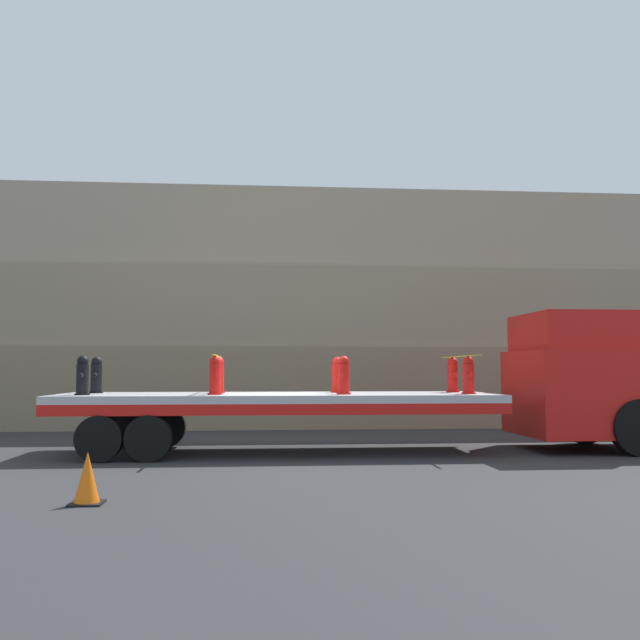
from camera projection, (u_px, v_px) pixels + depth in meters
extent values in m
plane|color=#2D2D30|center=(279.00, 453.00, 13.91)|extent=(120.00, 120.00, 0.00)
cube|color=#84755B|center=(272.00, 387.00, 20.77)|extent=(60.00, 3.00, 2.26)
cube|color=gray|center=(273.00, 310.00, 21.08)|extent=(60.00, 3.00, 2.26)
cube|color=tan|center=(273.00, 236.00, 21.39)|extent=(60.00, 3.00, 2.26)
cube|color=red|center=(586.00, 393.00, 14.53)|extent=(2.70, 2.43, 1.71)
cube|color=red|center=(571.00, 332.00, 14.59)|extent=(1.89, 2.24, 0.76)
cube|color=black|center=(620.00, 376.00, 14.61)|extent=(1.08, 2.14, 0.96)
cylinder|color=black|center=(639.00, 428.00, 13.37)|extent=(1.07, 0.28, 1.07)
cylinder|color=black|center=(583.00, 419.00, 15.67)|extent=(1.07, 0.28, 1.07)
cube|color=#B2B2B7|center=(279.00, 397.00, 13.99)|extent=(8.49, 2.57, 0.15)
cube|color=red|center=(281.00, 410.00, 12.74)|extent=(8.49, 0.08, 0.20)
cube|color=red|center=(277.00, 403.00, 15.21)|extent=(8.49, 0.08, 0.20)
cylinder|color=black|center=(148.00, 438.00, 12.57)|extent=(0.82, 0.30, 0.82)
cylinder|color=black|center=(166.00, 428.00, 14.92)|extent=(0.82, 0.30, 0.82)
cylinder|color=black|center=(99.00, 439.00, 12.50)|extent=(0.82, 0.30, 0.82)
cylinder|color=black|center=(125.00, 428.00, 14.85)|extent=(0.82, 0.30, 0.82)
cylinder|color=black|center=(82.00, 394.00, 13.13)|extent=(0.28, 0.28, 0.03)
cylinder|color=black|center=(82.00, 379.00, 13.15)|extent=(0.22, 0.22, 0.58)
sphere|color=black|center=(83.00, 361.00, 13.17)|extent=(0.21, 0.21, 0.21)
cylinder|color=black|center=(80.00, 376.00, 12.97)|extent=(0.10, 0.15, 0.10)
cylinder|color=black|center=(85.00, 376.00, 13.33)|extent=(0.10, 0.15, 0.10)
cylinder|color=black|center=(96.00, 392.00, 14.25)|extent=(0.28, 0.28, 0.03)
cylinder|color=black|center=(96.00, 379.00, 14.27)|extent=(0.22, 0.22, 0.58)
sphere|color=black|center=(97.00, 362.00, 14.29)|extent=(0.21, 0.21, 0.21)
cylinder|color=black|center=(94.00, 375.00, 14.09)|extent=(0.10, 0.15, 0.10)
cylinder|color=black|center=(98.00, 375.00, 14.46)|extent=(0.10, 0.15, 0.10)
cylinder|color=red|center=(215.00, 394.00, 13.33)|extent=(0.28, 0.28, 0.03)
cylinder|color=red|center=(215.00, 379.00, 13.35)|extent=(0.22, 0.22, 0.58)
sphere|color=red|center=(215.00, 361.00, 13.38)|extent=(0.21, 0.21, 0.21)
cylinder|color=red|center=(214.00, 376.00, 13.17)|extent=(0.10, 0.15, 0.10)
cylinder|color=red|center=(216.00, 375.00, 13.54)|extent=(0.10, 0.15, 0.10)
cylinder|color=red|center=(218.00, 392.00, 14.45)|extent=(0.28, 0.28, 0.03)
cylinder|color=red|center=(218.00, 379.00, 14.47)|extent=(0.22, 0.22, 0.58)
sphere|color=red|center=(219.00, 362.00, 14.50)|extent=(0.21, 0.21, 0.21)
cylinder|color=red|center=(218.00, 375.00, 14.30)|extent=(0.10, 0.15, 0.10)
cylinder|color=red|center=(219.00, 375.00, 14.66)|extent=(0.10, 0.15, 0.10)
cylinder|color=red|center=(344.00, 394.00, 13.54)|extent=(0.28, 0.28, 0.03)
cylinder|color=red|center=(344.00, 379.00, 13.56)|extent=(0.22, 0.22, 0.58)
sphere|color=red|center=(344.00, 361.00, 13.58)|extent=(0.21, 0.21, 0.21)
cylinder|color=red|center=(345.00, 375.00, 13.38)|extent=(0.10, 0.15, 0.10)
cylinder|color=red|center=(342.00, 375.00, 13.75)|extent=(0.10, 0.15, 0.10)
cylinder|color=red|center=(337.00, 392.00, 14.66)|extent=(0.28, 0.28, 0.03)
cylinder|color=red|center=(337.00, 378.00, 14.68)|extent=(0.22, 0.22, 0.58)
sphere|color=red|center=(337.00, 362.00, 14.70)|extent=(0.21, 0.21, 0.21)
cylinder|color=red|center=(338.00, 375.00, 14.50)|extent=(0.10, 0.15, 0.10)
cylinder|color=red|center=(336.00, 375.00, 14.87)|extent=(0.10, 0.15, 0.10)
cylinder|color=red|center=(469.00, 393.00, 13.75)|extent=(0.28, 0.28, 0.03)
cylinder|color=red|center=(468.00, 379.00, 13.76)|extent=(0.22, 0.22, 0.58)
sphere|color=red|center=(468.00, 362.00, 13.79)|extent=(0.21, 0.21, 0.21)
cylinder|color=red|center=(471.00, 375.00, 13.59)|extent=(0.10, 0.15, 0.10)
cylinder|color=red|center=(466.00, 375.00, 13.95)|extent=(0.10, 0.15, 0.10)
cylinder|color=red|center=(453.00, 391.00, 14.87)|extent=(0.28, 0.28, 0.03)
cylinder|color=red|center=(453.00, 378.00, 14.89)|extent=(0.22, 0.22, 0.58)
sphere|color=red|center=(452.00, 362.00, 14.91)|extent=(0.21, 0.21, 0.21)
cylinder|color=red|center=(455.00, 375.00, 14.71)|extent=(0.10, 0.15, 0.10)
cylinder|color=red|center=(450.00, 375.00, 15.08)|extent=(0.10, 0.15, 0.10)
cube|color=yellow|center=(217.00, 356.00, 13.94)|extent=(0.05, 2.77, 0.01)
cube|color=yellow|center=(460.00, 356.00, 14.36)|extent=(0.05, 2.77, 0.01)
cube|color=black|center=(87.00, 503.00, 8.55)|extent=(0.39, 0.39, 0.03)
cone|color=orange|center=(87.00, 477.00, 8.57)|extent=(0.30, 0.30, 0.60)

